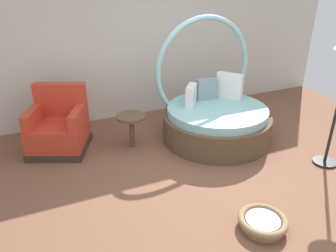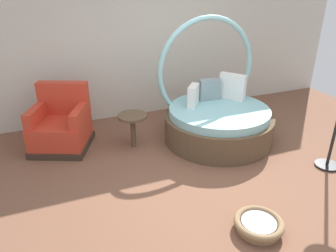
{
  "view_description": "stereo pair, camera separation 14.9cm",
  "coord_description": "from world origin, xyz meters",
  "px_view_note": "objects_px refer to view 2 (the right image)",
  "views": [
    {
      "loc": [
        -1.9,
        -2.92,
        2.38
      ],
      "look_at": [
        -0.32,
        0.66,
        0.55
      ],
      "focal_mm": 34.37,
      "sensor_mm": 36.0,
      "label": 1
    },
    {
      "loc": [
        -1.77,
        -2.98,
        2.38
      ],
      "look_at": [
        -0.32,
        0.66,
        0.55
      ],
      "focal_mm": 34.37,
      "sensor_mm": 36.0,
      "label": 2
    }
  ],
  "objects_px": {
    "red_armchair": "(61,126)",
    "pet_basket": "(258,225)",
    "round_daybed": "(217,116)",
    "side_table": "(133,121)"
  },
  "relations": [
    {
      "from": "round_daybed",
      "to": "red_armchair",
      "type": "bearing_deg",
      "value": 165.14
    },
    {
      "from": "round_daybed",
      "to": "pet_basket",
      "type": "bearing_deg",
      "value": -107.28
    },
    {
      "from": "round_daybed",
      "to": "red_armchair",
      "type": "height_order",
      "value": "round_daybed"
    },
    {
      "from": "pet_basket",
      "to": "side_table",
      "type": "height_order",
      "value": "side_table"
    },
    {
      "from": "round_daybed",
      "to": "red_armchair",
      "type": "xyz_separation_m",
      "value": [
        -2.31,
        0.61,
        -0.04
      ]
    },
    {
      "from": "red_armchair",
      "to": "pet_basket",
      "type": "relative_size",
      "value": 2.06
    },
    {
      "from": "pet_basket",
      "to": "side_table",
      "type": "relative_size",
      "value": 0.98
    },
    {
      "from": "round_daybed",
      "to": "pet_basket",
      "type": "relative_size",
      "value": 3.65
    },
    {
      "from": "pet_basket",
      "to": "round_daybed",
      "type": "bearing_deg",
      "value": 72.72
    },
    {
      "from": "round_daybed",
      "to": "red_armchair",
      "type": "relative_size",
      "value": 1.78
    }
  ]
}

